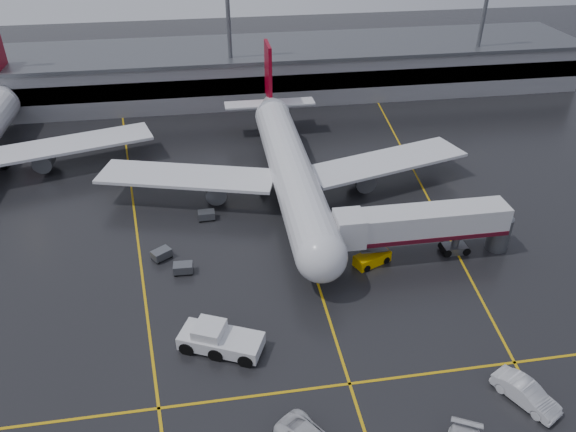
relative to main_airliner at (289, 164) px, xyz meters
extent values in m
plane|color=black|center=(0.00, -9.70, -4.21)|extent=(220.00, 220.00, 0.00)
cube|color=gold|center=(0.00, -9.70, -4.20)|extent=(0.25, 90.00, 0.02)
cube|color=gold|center=(0.00, -31.70, -4.20)|extent=(60.00, 0.25, 0.02)
cube|color=gold|center=(-20.00, 0.30, -4.20)|extent=(9.99, 69.35, 0.02)
cube|color=gold|center=(18.00, 0.30, -4.20)|extent=(7.57, 69.64, 0.02)
cube|color=gray|center=(0.00, 38.30, -0.21)|extent=(120.00, 18.00, 8.00)
cube|color=black|center=(0.00, 29.50, 0.29)|extent=(120.00, 0.40, 3.00)
cube|color=#595B60|center=(0.00, 38.30, 4.09)|extent=(122.00, 19.00, 0.60)
cylinder|color=#595B60|center=(-5.00, 32.30, 8.29)|extent=(0.70, 0.70, 25.00)
cylinder|color=#595B60|center=(40.00, 32.30, 8.29)|extent=(0.70, 0.70, 25.00)
cylinder|color=silver|center=(0.00, -1.70, -0.01)|extent=(5.20, 36.00, 5.20)
sphere|color=silver|center=(0.00, -19.70, -0.01)|extent=(5.20, 5.20, 5.20)
cone|color=silver|center=(0.00, 19.30, 0.59)|extent=(4.94, 8.00, 4.94)
cube|color=maroon|center=(0.00, 20.30, 5.49)|extent=(0.50, 5.50, 8.50)
cube|color=silver|center=(0.00, 19.30, 0.79)|extent=(14.00, 3.00, 0.25)
cube|color=silver|center=(-13.00, 0.30, -0.81)|extent=(22.80, 11.83, 0.40)
cube|color=silver|center=(13.00, 0.30, -0.81)|extent=(22.80, 11.83, 0.40)
cylinder|color=#595B60|center=(-9.50, -0.70, -2.21)|extent=(2.60, 4.50, 2.60)
cylinder|color=#595B60|center=(9.50, -0.70, -2.21)|extent=(2.60, 4.50, 2.60)
cylinder|color=#595B60|center=(0.00, -16.70, -3.21)|extent=(0.56, 0.56, 2.00)
cylinder|color=#595B60|center=(-3.20, 1.30, -3.21)|extent=(0.56, 0.56, 2.00)
cylinder|color=#595B60|center=(3.20, 1.30, -3.21)|extent=(0.56, 0.56, 2.00)
cylinder|color=black|center=(0.00, -16.70, -3.76)|extent=(0.40, 1.10, 1.10)
cylinder|color=black|center=(-3.20, 1.30, -3.66)|extent=(1.00, 1.40, 1.40)
cylinder|color=black|center=(3.20, 1.30, -3.66)|extent=(1.00, 1.40, 1.40)
cone|color=silver|center=(-42.00, 31.30, 0.59)|extent=(4.94, 8.00, 4.94)
cube|color=maroon|center=(-42.00, 32.30, 5.49)|extent=(0.50, 5.50, 8.50)
cube|color=silver|center=(-42.00, 31.30, 0.79)|extent=(14.00, 3.00, 0.25)
cube|color=silver|center=(-29.00, 12.30, -0.81)|extent=(22.80, 11.83, 0.40)
cylinder|color=#595B60|center=(-32.50, 11.30, -2.21)|extent=(2.60, 4.50, 2.60)
cylinder|color=#595B60|center=(-38.80, 13.30, -3.21)|extent=(0.56, 0.56, 2.00)
cylinder|color=black|center=(-38.80, 13.30, -3.66)|extent=(1.00, 1.40, 1.40)
cube|color=silver|center=(12.00, -15.70, 0.19)|extent=(18.00, 3.20, 3.00)
cube|color=#4D0A19|center=(12.00, -15.70, -1.11)|extent=(18.00, 3.30, 0.50)
cube|color=silver|center=(3.80, -15.70, 0.19)|extent=(3.00, 3.40, 3.30)
cylinder|color=#595B60|center=(16.00, -15.70, -2.71)|extent=(0.80, 0.80, 3.00)
cube|color=#595B60|center=(16.00, -15.70, -3.76)|extent=(2.60, 1.60, 0.90)
cylinder|color=#595B60|center=(21.00, -15.70, -2.21)|extent=(2.40, 2.40, 4.00)
cylinder|color=black|center=(14.90, -15.70, -3.76)|extent=(0.90, 1.80, 0.90)
cylinder|color=black|center=(17.10, -15.70, -3.76)|extent=(0.90, 1.80, 0.90)
cube|color=silver|center=(-10.22, -26.10, -3.27)|extent=(7.84, 5.63, 1.25)
cube|color=silver|center=(-11.17, -25.67, -2.23)|extent=(3.30, 3.30, 1.04)
cube|color=black|center=(-11.17, -25.67, -2.23)|extent=(2.97, 2.97, 0.94)
cylinder|color=black|center=(-12.69, -25.00, -3.64)|extent=(2.51, 3.40, 1.35)
cylinder|color=black|center=(-10.22, -26.10, -3.64)|extent=(2.51, 3.40, 1.35)
cylinder|color=black|center=(-7.75, -27.20, -3.64)|extent=(2.51, 3.40, 1.35)
cube|color=#E0A200|center=(6.43, -16.23, -3.59)|extent=(4.36, 3.12, 1.23)
cube|color=#595B60|center=(6.43, -16.23, -2.42)|extent=(3.96, 2.44, 1.40)
cylinder|color=black|center=(5.20, -16.76, -3.87)|extent=(1.46, 2.05, 0.78)
cylinder|color=black|center=(7.66, -15.71, -3.87)|extent=(1.46, 2.05, 0.78)
imported|color=silver|center=(13.32, -35.52, -3.32)|extent=(4.21, 5.68, 1.79)
cube|color=#595B60|center=(-13.61, -14.74, -3.56)|extent=(2.05, 1.37, 0.90)
cylinder|color=black|center=(-14.43, -15.21, -4.03)|extent=(0.40, 0.20, 0.40)
cylinder|color=black|center=(-12.83, -15.27, -4.03)|extent=(0.40, 0.20, 0.40)
cylinder|color=black|center=(-14.39, -14.21, -4.03)|extent=(0.40, 0.20, 0.40)
cylinder|color=black|center=(-12.79, -14.27, -4.03)|extent=(0.40, 0.20, 0.40)
cube|color=#595B60|center=(-15.95, -11.89, -3.56)|extent=(2.38, 2.21, 0.90)
cylinder|color=black|center=(-16.32, -12.76, -4.03)|extent=(0.40, 0.20, 0.40)
cylinder|color=black|center=(-15.01, -11.84, -4.03)|extent=(0.40, 0.20, 0.40)
cylinder|color=black|center=(-16.89, -11.94, -4.03)|extent=(0.40, 0.20, 0.40)
cylinder|color=black|center=(-15.58, -11.02, -4.03)|extent=(0.40, 0.20, 0.40)
cube|color=#595B60|center=(-10.87, -4.75, -3.56)|extent=(2.04, 1.36, 0.90)
cylinder|color=black|center=(-11.66, -5.28, -4.03)|extent=(0.40, 0.20, 0.40)
cylinder|color=black|center=(-10.06, -5.23, -4.03)|extent=(0.40, 0.20, 0.40)
cylinder|color=black|center=(-11.69, -4.28, -4.03)|extent=(0.40, 0.20, 0.40)
cylinder|color=black|center=(-10.09, -4.23, -4.03)|extent=(0.40, 0.20, 0.40)
camera|label=1|loc=(-9.74, -60.66, 31.71)|focal=33.81mm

